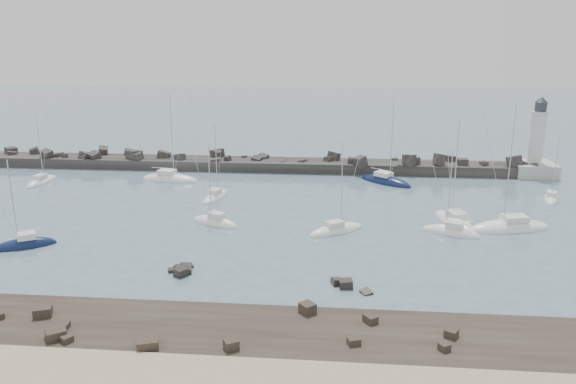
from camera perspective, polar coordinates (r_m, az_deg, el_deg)
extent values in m
plane|color=slate|center=(68.25, -5.58, -5.22)|extent=(400.00, 400.00, 0.00)
cube|color=black|center=(48.91, -10.45, -14.47)|extent=(140.00, 12.00, 0.70)
cube|color=black|center=(46.94, 6.71, -14.81)|extent=(1.19, 1.05, 0.56)
cube|color=black|center=(50.25, 8.37, -12.62)|extent=(1.40, 1.45, 0.63)
cube|color=black|center=(50.28, -21.53, -13.72)|extent=(1.06, 1.10, 0.50)
cube|color=black|center=(51.10, -22.51, -13.15)|extent=(2.10, 2.07, 0.78)
cube|color=black|center=(55.11, -23.66, -11.07)|extent=(1.85, 1.64, 0.83)
cube|color=black|center=(52.42, -21.94, -12.52)|extent=(1.10, 1.07, 0.46)
cube|color=black|center=(47.53, 15.59, -14.91)|extent=(1.07, 1.07, 0.57)
cube|color=black|center=(49.49, 16.25, -13.60)|extent=(1.33, 1.33, 0.65)
cube|color=black|center=(46.18, -5.79, -15.16)|extent=(1.41, 1.36, 0.79)
cube|color=black|center=(51.21, 1.99, -11.69)|extent=(1.71, 1.72, 0.90)
cube|color=black|center=(47.69, -14.06, -14.55)|extent=(2.19, 2.30, 0.76)
cube|color=black|center=(61.47, -11.79, -7.87)|extent=(0.93, 0.94, 0.61)
cube|color=black|center=(60.24, -10.83, -8.13)|extent=(1.66, 1.70, 1.27)
cube|color=black|center=(62.00, -11.19, -7.53)|extent=(0.80, 0.83, 0.59)
cube|color=black|center=(62.38, -10.27, -7.57)|extent=(1.75, 1.59, 1.08)
cube|color=black|center=(60.87, -10.22, -7.91)|extent=(1.24, 1.33, 0.73)
cube|color=black|center=(61.05, -10.65, -7.95)|extent=(1.36, 1.24, 0.71)
cube|color=black|center=(57.70, 5.00, -9.26)|extent=(1.46, 1.64, 1.34)
cube|color=black|center=(57.80, 5.01, -9.26)|extent=(1.47, 1.57, 1.21)
cube|color=black|center=(56.21, 7.97, -10.16)|extent=(1.42, 1.52, 0.94)
cube|color=black|center=(57.09, 5.90, -9.44)|extent=(1.51, 1.57, 1.35)
cube|color=black|center=(57.60, 6.01, -9.22)|extent=(1.27, 1.30, 0.72)
cube|color=#282624|center=(105.27, -5.81, 2.48)|extent=(115.00, 6.00, 3.20)
cube|color=#282624|center=(111.62, -19.21, 3.32)|extent=(1.30, 1.38, 1.03)
cube|color=#282624|center=(106.40, 23.66, 2.32)|extent=(1.96, 1.83, 1.51)
cube|color=#282624|center=(110.99, -19.07, 3.49)|extent=(2.50, 2.76, 2.04)
cube|color=#282624|center=(104.04, -3.19, 3.27)|extent=(2.15, 2.09, 1.83)
cube|color=#282624|center=(104.83, 17.32, 2.94)|extent=(2.01, 1.98, 1.26)
cube|color=#282624|center=(115.27, -22.26, 3.31)|extent=(1.98, 1.75, 1.86)
cube|color=#282624|center=(108.28, 22.67, 2.39)|extent=(1.44, 1.41, 1.14)
cube|color=#282624|center=(105.58, 19.29, 2.70)|extent=(1.54, 1.73, 1.18)
cube|color=#282624|center=(107.01, 20.65, 2.47)|extent=(1.96, 2.18, 1.63)
cube|color=#282624|center=(104.09, 0.21, 3.17)|extent=(1.66, 1.75, 1.06)
cube|color=#282624|center=(108.91, -15.35, 3.63)|extent=(3.11, 3.32, 2.01)
cube|color=#282624|center=(100.52, 7.37, 3.05)|extent=(2.89, 2.74, 2.40)
cube|color=#282624|center=(114.87, -23.32, 3.50)|extent=(2.50, 2.63, 2.36)
cube|color=#282624|center=(101.90, 6.55, 3.12)|extent=(1.76, 1.62, 1.38)
cube|color=#282624|center=(101.78, 12.21, 3.13)|extent=(2.60, 2.83, 2.48)
cube|color=#282624|center=(105.65, -2.53, 3.45)|extent=(2.37, 2.53, 1.88)
cube|color=#282624|center=(107.88, -7.20, 3.92)|extent=(3.09, 2.92, 1.96)
cube|color=#282624|center=(105.69, 10.78, 3.19)|extent=(1.25, 1.29, 1.00)
cube|color=#282624|center=(102.87, -0.59, 3.01)|extent=(1.20, 1.09, 0.86)
cube|color=#282624|center=(119.70, -24.36, 3.80)|extent=(2.18, 2.03, 1.82)
cube|color=#282624|center=(106.06, -10.92, 3.42)|extent=(2.33, 2.29, 2.04)
cube|color=#282624|center=(106.40, 19.29, 2.66)|extent=(1.63, 1.69, 1.26)
cube|color=#282624|center=(119.59, -23.24, 3.53)|extent=(1.48, 1.47, 1.10)
cube|color=#282624|center=(106.66, 22.71, 2.52)|extent=(2.15, 2.00, 1.99)
cube|color=#282624|center=(114.52, -18.27, 3.97)|extent=(2.65, 2.81, 2.14)
cube|color=#282624|center=(106.15, 22.01, 2.86)|extent=(2.97, 2.43, 2.79)
cube|color=#282624|center=(113.30, -22.06, 3.04)|extent=(1.48, 1.47, 1.10)
cube|color=#282624|center=(113.94, -21.69, 3.32)|extent=(1.56, 1.60, 1.32)
cube|color=#282624|center=(103.10, 12.81, 3.04)|extent=(2.10, 2.17, 1.78)
cube|color=#282624|center=(107.81, -15.08, 3.41)|extent=(2.29, 2.03, 2.02)
cube|color=#282624|center=(103.42, 4.17, 3.23)|extent=(2.14, 2.32, 1.57)
cube|color=#282624|center=(103.43, 2.11, 3.06)|extent=(1.79, 1.91, 1.45)
cube|color=#282624|center=(121.27, -26.29, 3.48)|extent=(2.70, 2.61, 1.75)
cube|color=#282624|center=(102.67, 1.45, 3.02)|extent=(1.67, 1.69, 1.22)
cube|color=#282624|center=(107.28, 16.09, 3.20)|extent=(2.28, 2.38, 1.60)
cube|color=#282624|center=(103.41, 15.09, 3.19)|extent=(2.26, 2.50, 2.58)
cube|color=#282624|center=(103.95, -6.16, 3.39)|extent=(1.55, 1.36, 1.37)
cube|color=#282624|center=(108.75, -12.50, 3.65)|extent=(2.56, 2.13, 2.14)
cube|color=#282624|center=(106.72, -7.23, 3.83)|extent=(2.02, 1.95, 1.80)
cube|color=#282624|center=(112.50, -15.83, 3.79)|extent=(2.60, 2.17, 2.18)
cube|color=#282624|center=(122.34, -26.31, 3.77)|extent=(2.93, 2.88, 1.48)
cube|color=#282624|center=(101.39, 11.40, 2.51)|extent=(1.40, 1.45, 1.05)
cube|color=#282624|center=(103.68, -7.30, 3.06)|extent=(2.07, 1.74, 1.53)
cube|color=#282624|center=(112.15, -19.77, 3.36)|extent=(3.17, 3.32, 2.58)
cube|color=#282624|center=(106.51, -4.46, 3.43)|extent=(1.21, 1.50, 1.36)
cube|color=#282624|center=(104.34, 4.66, 3.60)|extent=(2.78, 2.65, 2.25)
cube|color=#A9A9A4|center=(108.93, 23.63, 1.99)|extent=(7.00, 7.00, 3.00)
cylinder|color=silver|center=(107.78, 23.98, 5.08)|extent=(2.50, 2.50, 9.00)
cylinder|color=silver|center=(107.14, 24.25, 7.40)|extent=(3.20, 3.20, 0.25)
cylinder|color=#31353A|center=(107.03, 24.30, 7.87)|extent=(2.00, 2.00, 1.60)
cone|color=#31353A|center=(106.89, 24.38, 8.55)|extent=(2.20, 2.20, 1.00)
ellipsoid|color=white|center=(103.67, -23.73, 0.90)|extent=(3.11, 8.05, 1.97)
cube|color=white|center=(103.09, -23.92, 1.46)|extent=(1.77, 2.33, 0.62)
cylinder|color=silver|center=(102.91, -23.92, 4.30)|extent=(0.11, 0.11, 10.63)
cylinder|color=silver|center=(102.52, -24.12, 1.69)|extent=(0.36, 3.14, 0.09)
ellipsoid|color=#0E193B|center=(73.81, -25.20, -5.03)|extent=(7.35, 5.46, 2.11)
cube|color=white|center=(73.38, -25.04, -4.07)|extent=(2.46, 2.25, 0.75)
cylinder|color=silver|center=(72.14, -26.19, -0.81)|extent=(0.13, 0.13, 9.69)
cylinder|color=silver|center=(73.15, -24.71, -3.51)|extent=(2.56, 1.50, 0.11)
ellipsoid|color=white|center=(86.90, -7.34, -0.57)|extent=(3.98, 8.07, 1.97)
cube|color=white|center=(86.25, -7.48, 0.09)|extent=(1.98, 2.45, 0.63)
cylinder|color=silver|center=(85.94, -7.32, 3.42)|extent=(0.11, 0.11, 10.44)
cylinder|color=silver|center=(85.62, -7.64, 0.37)|extent=(0.74, 3.04, 0.09)
ellipsoid|color=white|center=(98.52, -11.90, 1.19)|extent=(10.54, 4.61, 2.44)
cube|color=white|center=(98.40, -12.21, 2.00)|extent=(3.12, 2.45, 0.73)
cylinder|color=silver|center=(96.51, -11.73, 5.71)|extent=(0.13, 0.13, 13.75)
cylinder|color=silver|center=(98.55, -12.61, 2.40)|extent=(4.05, 0.70, 0.10)
ellipsoid|color=white|center=(75.19, -7.45, -3.22)|extent=(7.41, 5.02, 2.08)
cube|color=white|center=(74.58, -7.27, -2.35)|extent=(2.42, 2.15, 0.74)
cylinder|color=silver|center=(73.87, -7.96, 1.04)|extent=(0.13, 0.13, 9.64)
cylinder|color=silver|center=(74.08, -6.98, -1.91)|extent=(2.63, 1.30, 0.11)
ellipsoid|color=white|center=(72.07, 4.95, -3.99)|extent=(7.88, 6.61, 1.95)
cube|color=white|center=(71.47, 4.71, -3.20)|extent=(2.74, 2.59, 0.60)
cylinder|color=silver|center=(70.57, 5.49, 0.82)|extent=(0.10, 0.10, 10.70)
cylinder|color=silver|center=(70.99, 4.35, -2.85)|extent=(2.63, 1.91, 0.09)
ellipsoid|color=#0E193B|center=(96.25, 9.90, 0.95)|extent=(9.55, 8.61, 2.41)
cube|color=white|center=(96.18, 9.70, 1.81)|extent=(3.39, 3.28, 0.74)
cylinder|color=silver|center=(94.16, 10.51, 5.38)|extent=(0.13, 0.13, 13.30)
cylinder|color=silver|center=(96.40, 9.38, 2.28)|extent=(3.11, 2.58, 0.11)
ellipsoid|color=white|center=(73.98, 16.22, -4.06)|extent=(7.58, 4.96, 2.07)
cube|color=white|center=(73.52, 16.57, -3.19)|extent=(2.45, 2.16, 0.72)
cylinder|color=silver|center=(72.38, 16.12, 0.33)|extent=(0.12, 0.12, 9.83)
cylinder|color=silver|center=(73.22, 17.00, -2.75)|extent=(2.72, 1.25, 0.10)
ellipsoid|color=white|center=(77.82, 16.51, -3.09)|extent=(5.64, 9.88, 2.44)
cube|color=white|center=(76.99, 16.76, -2.19)|extent=(2.61, 3.09, 0.79)
cylinder|color=silver|center=(76.46, 16.68, 2.34)|extent=(0.14, 0.14, 12.74)
cylinder|color=silver|center=(76.23, 17.04, -1.82)|extent=(1.25, 3.63, 0.11)
ellipsoid|color=white|center=(78.00, 21.54, -3.52)|extent=(11.54, 5.94, 2.56)
cube|color=white|center=(77.83, 22.00, -2.48)|extent=(3.53, 2.89, 0.74)
cylinder|color=silver|center=(75.31, 21.61, 2.58)|extent=(0.13, 0.13, 14.91)
cylinder|color=silver|center=(78.02, 22.54, -1.96)|extent=(4.32, 1.15, 0.11)
ellipsoid|color=white|center=(94.03, 25.16, -0.71)|extent=(4.25, 6.94, 1.84)
cube|color=white|center=(93.43, 25.23, -0.12)|extent=(1.90, 2.21, 0.63)
cylinder|color=silver|center=(93.32, 25.54, 2.47)|extent=(0.11, 0.11, 8.97)
cylinder|color=silver|center=(92.84, 25.27, 0.15)|extent=(1.01, 2.52, 0.09)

